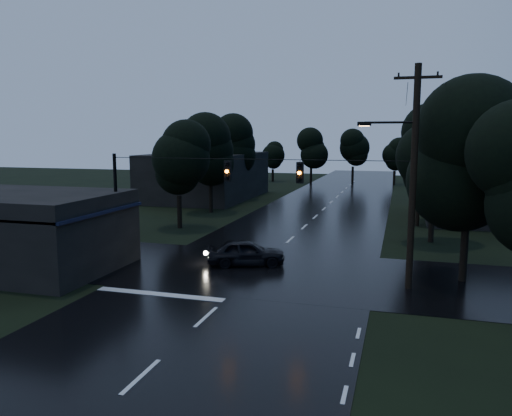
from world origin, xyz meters
The scene contains 18 objects.
ground centered at (0.00, 0.00, 0.00)m, with size 160.00×160.00×0.00m, color black.
main_road centered at (0.00, 30.00, 0.00)m, with size 12.00×120.00×0.02m, color black.
cross_street centered at (0.00, 12.00, 0.00)m, with size 60.00×9.00×0.02m, color black.
storefront centered at (-12.95, 9.00, 2.02)m, with size 12.15×7.00×4.00m.
building_far_right centered at (14.00, 34.00, 2.20)m, with size 10.00×14.00×4.40m, color black.
building_far_left centered at (-14.00, 40.00, 2.50)m, with size 10.00×16.00×5.00m, color black.
utility_pole_main centered at (7.41, 11.00, 5.26)m, with size 3.50×0.30×10.00m.
utility_pole_far centered at (8.30, 28.00, 3.88)m, with size 2.00×0.30×7.50m.
anchor_pole_left centered at (-7.50, 11.00, 3.00)m, with size 0.18×0.18×6.00m, color black.
span_signals centered at (0.56, 10.99, 5.24)m, with size 15.00×0.37×1.12m.
tree_corner_near centered at (10.00, 13.00, 5.99)m, with size 4.48×4.48×9.44m.
tree_left_a centered at (-9.00, 22.00, 5.24)m, with size 3.92×3.92×8.26m.
tree_left_b centered at (-9.60, 30.00, 5.62)m, with size 4.20×4.20×8.85m.
tree_left_c centered at (-10.20, 40.00, 5.99)m, with size 4.48×4.48×9.44m.
tree_right_a centered at (9.00, 22.00, 5.62)m, with size 4.20×4.20×8.85m.
tree_right_b centered at (9.60, 30.00, 5.99)m, with size 4.48×4.48×9.44m.
tree_right_c centered at (10.20, 40.00, 6.37)m, with size 4.76×4.76×10.03m.
car centered at (-0.87, 12.93, 0.71)m, with size 1.68×4.17×1.42m, color black.
Camera 1 is at (6.99, -12.07, 6.90)m, focal length 35.00 mm.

